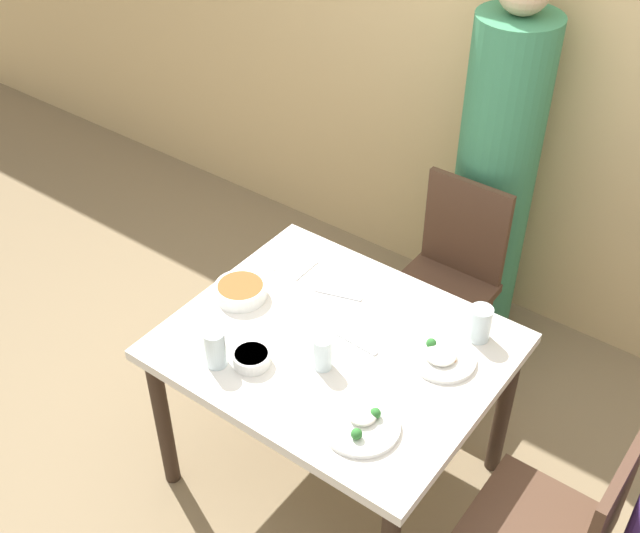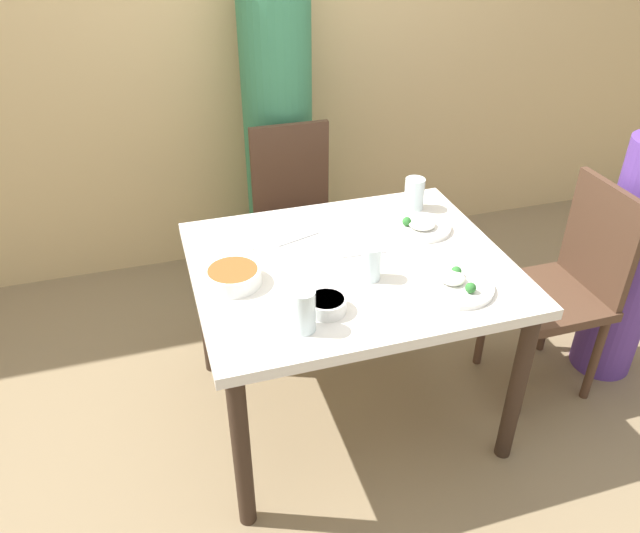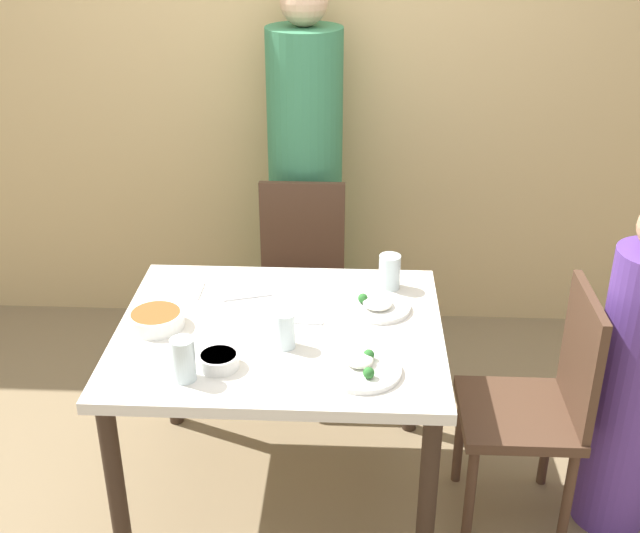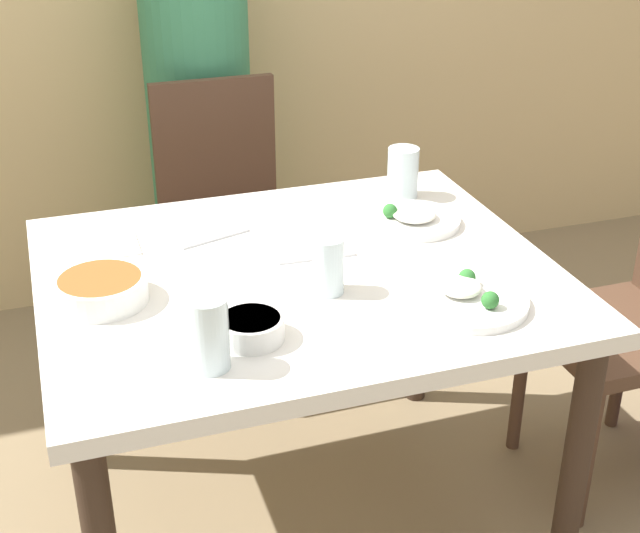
{
  "view_description": "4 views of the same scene",
  "coord_description": "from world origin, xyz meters",
  "px_view_note": "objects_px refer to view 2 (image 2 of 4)",
  "views": [
    {
      "loc": [
        1.15,
        -1.65,
        2.67
      ],
      "look_at": [
        -0.14,
        0.09,
        0.93
      ],
      "focal_mm": 45.0,
      "sensor_mm": 36.0,
      "label": 1
    },
    {
      "loc": [
        -0.65,
        -1.77,
        1.92
      ],
      "look_at": [
        -0.13,
        -0.06,
        0.77
      ],
      "focal_mm": 35.0,
      "sensor_mm": 36.0,
      "label": 2
    },
    {
      "loc": [
        0.25,
        -2.37,
        2.13
      ],
      "look_at": [
        0.14,
        0.05,
        0.93
      ],
      "focal_mm": 45.0,
      "sensor_mm": 36.0,
      "label": 3
    },
    {
      "loc": [
        -0.5,
        -1.67,
        1.62
      ],
      "look_at": [
        0.05,
        -0.01,
        0.72
      ],
      "focal_mm": 50.0,
      "sensor_mm": 36.0,
      "label": 4
    }
  ],
  "objects_px": {
    "person_child": "(632,256)",
    "glass_water_tall": "(303,311)",
    "chair_adult_spot": "(297,215)",
    "person_adult": "(278,129)",
    "bowl_curry": "(233,276)",
    "plate_rice_adult": "(456,285)",
    "chair_child_spot": "(565,284)"
  },
  "relations": [
    {
      "from": "plate_rice_adult",
      "to": "glass_water_tall",
      "type": "bearing_deg",
      "value": -173.41
    },
    {
      "from": "chair_adult_spot",
      "to": "glass_water_tall",
      "type": "xyz_separation_m",
      "value": [
        -0.28,
        -1.13,
        0.3
      ]
    },
    {
      "from": "chair_adult_spot",
      "to": "glass_water_tall",
      "type": "bearing_deg",
      "value": -103.91
    },
    {
      "from": "person_adult",
      "to": "plate_rice_adult",
      "type": "relative_size",
      "value": 6.99
    },
    {
      "from": "chair_child_spot",
      "to": "person_adult",
      "type": "relative_size",
      "value": 0.52
    },
    {
      "from": "bowl_curry",
      "to": "chair_adult_spot",
      "type": "bearing_deg",
      "value": 61.73
    },
    {
      "from": "plate_rice_adult",
      "to": "person_adult",
      "type": "bearing_deg",
      "value": 100.79
    },
    {
      "from": "bowl_curry",
      "to": "plate_rice_adult",
      "type": "distance_m",
      "value": 0.75
    },
    {
      "from": "person_adult",
      "to": "plate_rice_adult",
      "type": "distance_m",
      "value": 1.43
    },
    {
      "from": "person_adult",
      "to": "glass_water_tall",
      "type": "distance_m",
      "value": 1.5
    },
    {
      "from": "person_child",
      "to": "bowl_curry",
      "type": "xyz_separation_m",
      "value": [
        -1.62,
        0.06,
        0.18
      ]
    },
    {
      "from": "chair_child_spot",
      "to": "bowl_curry",
      "type": "relative_size",
      "value": 4.75
    },
    {
      "from": "person_adult",
      "to": "glass_water_tall",
      "type": "height_order",
      "value": "person_adult"
    },
    {
      "from": "chair_adult_spot",
      "to": "person_child",
      "type": "height_order",
      "value": "person_child"
    },
    {
      "from": "chair_adult_spot",
      "to": "chair_child_spot",
      "type": "bearing_deg",
      "value": -44.85
    },
    {
      "from": "glass_water_tall",
      "to": "chair_adult_spot",
      "type": "bearing_deg",
      "value": 76.09
    },
    {
      "from": "person_adult",
      "to": "bowl_curry",
      "type": "bearing_deg",
      "value": -110.77
    },
    {
      "from": "plate_rice_adult",
      "to": "glass_water_tall",
      "type": "distance_m",
      "value": 0.55
    },
    {
      "from": "person_child",
      "to": "glass_water_tall",
      "type": "relative_size",
      "value": 8.73
    },
    {
      "from": "person_child",
      "to": "plate_rice_adult",
      "type": "bearing_deg",
      "value": -168.55
    },
    {
      "from": "plate_rice_adult",
      "to": "chair_child_spot",
      "type": "bearing_deg",
      "value": 16.76
    },
    {
      "from": "chair_adult_spot",
      "to": "glass_water_tall",
      "type": "height_order",
      "value": "chair_adult_spot"
    },
    {
      "from": "glass_water_tall",
      "to": "plate_rice_adult",
      "type": "bearing_deg",
      "value": 6.59
    },
    {
      "from": "plate_rice_adult",
      "to": "chair_adult_spot",
      "type": "bearing_deg",
      "value": 104.13
    },
    {
      "from": "chair_adult_spot",
      "to": "person_adult",
      "type": "bearing_deg",
      "value": 90.0
    },
    {
      "from": "chair_adult_spot",
      "to": "bowl_curry",
      "type": "relative_size",
      "value": 4.75
    },
    {
      "from": "chair_adult_spot",
      "to": "bowl_curry",
      "type": "bearing_deg",
      "value": -118.27
    },
    {
      "from": "chair_adult_spot",
      "to": "person_adult",
      "type": "xyz_separation_m",
      "value": [
        0.0,
        0.34,
        0.31
      ]
    },
    {
      "from": "person_child",
      "to": "bowl_curry",
      "type": "distance_m",
      "value": 1.63
    },
    {
      "from": "chair_adult_spot",
      "to": "plate_rice_adult",
      "type": "distance_m",
      "value": 1.12
    },
    {
      "from": "bowl_curry",
      "to": "glass_water_tall",
      "type": "xyz_separation_m",
      "value": [
        0.16,
        -0.31,
        0.04
      ]
    },
    {
      "from": "chair_child_spot",
      "to": "glass_water_tall",
      "type": "distance_m",
      "value": 1.23
    }
  ]
}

